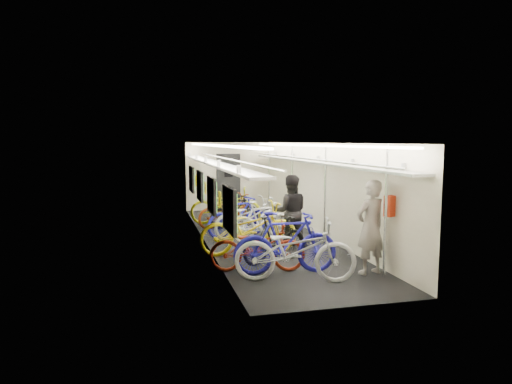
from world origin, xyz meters
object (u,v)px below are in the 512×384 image
backpack (391,206)px  bicycle_1 (286,243)px  passenger_mid (290,212)px  passenger_near (370,227)px  bicycle_0 (295,250)px

backpack → bicycle_1: bearing=142.9°
bicycle_1 → backpack: (1.84, -0.48, 0.69)m
bicycle_1 → backpack: backpack is taller
bicycle_1 → passenger_mid: (0.71, 1.95, 0.26)m
passenger_near → passenger_mid: size_ratio=1.04×
passenger_near → backpack: bearing=138.7°
bicycle_1 → passenger_mid: passenger_mid is taller
bicycle_1 → passenger_mid: 2.09m
bicycle_0 → passenger_near: (1.50, 0.13, 0.32)m
bicycle_1 → bicycle_0: bearing=-174.3°
passenger_near → passenger_mid: bearing=-86.7°
passenger_mid → backpack: size_ratio=4.44×
backpack → passenger_near: bearing=132.4°
passenger_near → passenger_mid: 2.42m
passenger_near → passenger_mid: (-0.81, 2.28, -0.03)m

